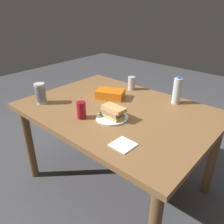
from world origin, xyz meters
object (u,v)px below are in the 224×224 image
chip_bag (110,94)px  soda_can_silver (132,83)px  water_bottle_tall (177,91)px  soda_can_red (81,110)px  dining_table (117,119)px  plastic_cup_stack (40,93)px  sandwich (113,112)px  paper_plate (112,118)px

chip_bag → soda_can_silver: size_ratio=1.89×
water_bottle_tall → soda_can_red: bearing=-119.1°
dining_table → chip_bag: chip_bag is taller
plastic_cup_stack → water_bottle_tall: bearing=41.6°
water_bottle_tall → sandwich: bearing=-111.1°
plastic_cup_stack → soda_can_silver: bearing=64.2°
paper_plate → soda_can_silver: size_ratio=1.90×
paper_plate → plastic_cup_stack: 0.64m
sandwich → soda_can_red: size_ratio=1.53×
chip_bag → water_bottle_tall: water_bottle_tall is taller
soda_can_red → soda_can_silver: 0.70m
soda_can_red → plastic_cup_stack: plastic_cup_stack is taller
sandwich → water_bottle_tall: water_bottle_tall is taller
chip_bag → plastic_cup_stack: size_ratio=1.38×
sandwich → water_bottle_tall: size_ratio=0.83×
chip_bag → plastic_cup_stack: bearing=27.4°
dining_table → soda_can_red: bearing=-107.2°
soda_can_red → sandwich: bearing=39.4°
paper_plate → sandwich: sandwich is taller
dining_table → sandwich: size_ratio=7.82×
soda_can_red → chip_bag: bearing=103.0°
dining_table → water_bottle_tall: bearing=53.7°
soda_can_red → water_bottle_tall: size_ratio=0.54×
sandwich → chip_bag: bearing=134.5°
dining_table → sandwich: (0.08, -0.15, 0.14)m
paper_plate → soda_can_silver: soda_can_silver is taller
paper_plate → plastic_cup_stack: plastic_cup_stack is taller
dining_table → soda_can_red: soda_can_red is taller
soda_can_red → soda_can_silver: bearing=96.8°
sandwich → plastic_cup_stack: plastic_cup_stack is taller
soda_can_red → plastic_cup_stack: bearing=-174.1°
chip_bag → soda_can_silver: soda_can_silver is taller
chip_bag → plastic_cup_stack: plastic_cup_stack is taller
water_bottle_tall → paper_plate: bearing=-111.4°
sandwich → soda_can_red: (-0.17, -0.14, 0.01)m
water_bottle_tall → plastic_cup_stack: water_bottle_tall is taller
water_bottle_tall → plastic_cup_stack: (-0.82, -0.73, -0.02)m
chip_bag → soda_can_red: bearing=77.8°
dining_table → water_bottle_tall: (0.29, 0.39, 0.20)m
dining_table → plastic_cup_stack: bearing=-147.9°
dining_table → paper_plate: 0.19m
dining_table → sandwich: sandwich is taller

